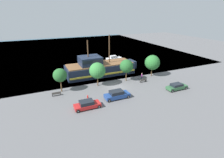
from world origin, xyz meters
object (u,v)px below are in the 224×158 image
Objects in this scene: fire_hydrant at (88,97)px; pedestrian_walking_near at (142,77)px; parked_car_curb_rear at (117,95)px; parked_car_curb_front at (177,87)px; bench_promenade_east at (143,80)px; pirate_ship at (99,68)px; moored_boat_dockside at (114,58)px; parked_car_curb_mid at (87,105)px; bench_promenade_west at (57,94)px.

fire_hydrant is 0.46× the size of pedestrian_walking_near.
pedestrian_walking_near is at bearing 33.13° from parked_car_curb_rear.
parked_car_curb_front is 7.59m from bench_promenade_east.
bench_promenade_east is (14.32, 2.79, 0.02)m from fire_hydrant.
parked_car_curb_rear is at bearing -96.53° from pirate_ship.
fire_hydrant is (-18.41, 3.59, -0.28)m from parked_car_curb_front.
moored_boat_dockside reaches higher than parked_car_curb_mid.
pedestrian_walking_near is (14.72, 4.17, 0.44)m from fire_hydrant.
bench_promenade_east is at bearing 11.02° from fire_hydrant.
moored_boat_dockside is at bearing 51.02° from pirate_ship.
bench_promenade_west is (-23.64, 7.31, -0.25)m from parked_car_curb_front.
parked_car_curb_front is at bearing -53.18° from pirate_ship.
pedestrian_walking_near is (15.79, 7.45, 0.16)m from parked_car_curb_mid.
moored_boat_dockside is 1.19× the size of parked_car_curb_mid.
pirate_ship reaches higher than parked_car_curb_rear.
moored_boat_dockside is at bearing 43.01° from bench_promenade_west.
pirate_ship is 11.22m from pedestrian_walking_near.
parked_car_curb_front is 19.49m from parked_car_curb_mid.
pirate_ship reaches higher than fire_hydrant.
parked_car_curb_front is 2.69× the size of bench_promenade_west.
pirate_ship reaches higher than bench_promenade_east.
pedestrian_walking_near is (7.98, -7.83, -1.01)m from pirate_ship.
moored_boat_dockside is 1.17× the size of parked_car_curb_front.
parked_car_curb_front is 0.95× the size of parked_car_curb_rear.
moored_boat_dockside is (9.54, 11.79, -1.31)m from pirate_ship.
pedestrian_walking_near is at bearing -94.56° from moored_boat_dockside.
moored_boat_dockside is at bearing 85.44° from pedestrian_walking_near.
pirate_ship is 17.20m from parked_car_curb_mid.
pedestrian_walking_near is (0.40, 1.38, 0.42)m from bench_promenade_east.
fire_hydrant is at bearing -119.32° from pirate_ship.
parked_car_curb_front is at bearing -17.19° from bench_promenade_west.
moored_boat_dockside is 3.14× the size of bench_promenade_west.
moored_boat_dockside is 3.22× the size of bench_promenade_east.
parked_car_curb_front is at bearing -85.55° from moored_boat_dockside.
fire_hydrant is 0.46× the size of bench_promenade_east.
pirate_ship is 19.51m from parked_car_curb_front.
pedestrian_walking_near is (-3.69, 7.76, 0.16)m from parked_car_curb_front.
moored_boat_dockside is at bearing 94.45° from parked_car_curb_front.
bench_promenade_west is at bearing -136.99° from moored_boat_dockside.
parked_car_curb_front is 13.37m from parked_car_curb_rear.
pirate_ship reaches higher than parked_car_curb_mid.
moored_boat_dockside is 6.95× the size of fire_hydrant.
bench_promenade_west is (-19.55, 0.93, 0.00)m from bench_promenade_east.
moored_boat_dockside reaches higher than bench_promenade_east.
parked_car_curb_mid is 6.31m from parked_car_curb_rear.
pirate_ship is 14.22m from parked_car_curb_rear.
parked_car_curb_rear is (-1.61, -14.09, -1.07)m from pirate_ship.
parked_car_curb_mid is (-17.36, -27.07, 0.15)m from moored_boat_dockside.
pirate_ship is 13.84m from fire_hydrant.
parked_car_curb_rear reaches higher than moored_boat_dockside.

